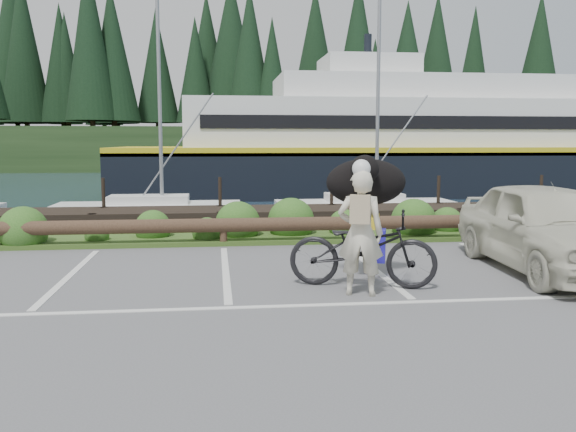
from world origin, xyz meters
name	(u,v)px	position (x,y,z in m)	size (l,w,h in m)	color
ground	(228,301)	(0.00, 0.00, 0.00)	(72.00, 72.00, 0.00)	#545456
harbor_backdrop	(219,158)	(0.39, 78.47, 0.00)	(170.00, 160.00, 30.00)	#1A2E40
vegetation_strip	(223,238)	(0.00, 5.30, 0.05)	(34.00, 1.60, 0.10)	#3D5B21
log_rail	(224,246)	(0.00, 4.60, 0.00)	(32.00, 0.30, 0.60)	#443021
bicycle	(362,249)	(2.08, 0.60, 0.60)	(0.79, 2.27, 1.19)	black
cyclist	(360,233)	(1.92, 0.10, 0.91)	(0.67, 0.44, 1.83)	beige
dog	(366,182)	(2.29, 1.29, 1.57)	(1.33, 0.65, 0.77)	black
parked_car	(547,227)	(5.51, 1.35, 0.78)	(1.84, 4.57, 1.56)	beige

